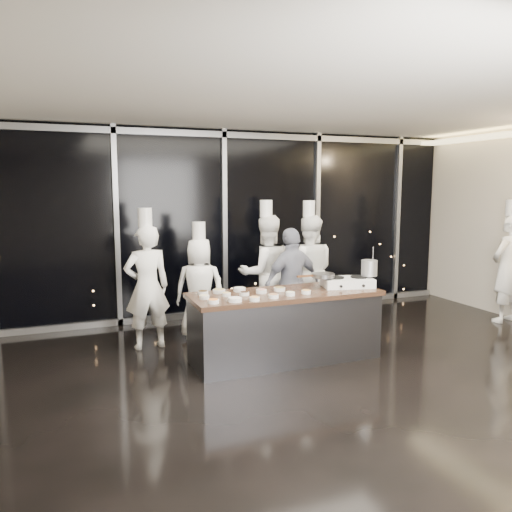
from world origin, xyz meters
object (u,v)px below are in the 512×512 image
(demo_counter, at_px, (285,326))
(chef_right, at_px, (308,271))
(guest, at_px, (292,283))
(frying_pan, at_px, (322,275))
(chef_side, at_px, (507,267))
(chef_far_left, at_px, (147,286))
(chef_left, at_px, (200,287))
(stock_pot, at_px, (369,268))
(stove, at_px, (347,282))
(chef_center, at_px, (266,273))

(demo_counter, bearing_deg, chef_right, 52.48)
(chef_right, bearing_deg, guest, 66.30)
(frying_pan, height_order, chef_side, chef_side)
(chef_right, bearing_deg, frying_pan, 93.54)
(chef_far_left, relative_size, chef_right, 0.97)
(demo_counter, relative_size, chef_left, 1.42)
(frying_pan, distance_m, chef_side, 3.64)
(chef_right, bearing_deg, chef_left, 22.63)
(stock_pot, xyz_separation_m, chef_side, (2.99, 0.41, -0.23))
(chef_side, bearing_deg, chef_far_left, -18.94)
(demo_counter, relative_size, stove, 3.34)
(stock_pot, bearing_deg, chef_center, 122.96)
(demo_counter, height_order, chef_side, chef_side)
(stove, relative_size, chef_left, 0.42)
(guest, bearing_deg, frying_pan, 84.16)
(guest, bearing_deg, demo_counter, 47.70)
(chef_center, relative_size, guest, 1.24)
(stock_pot, height_order, chef_side, chef_side)
(frying_pan, height_order, chef_right, chef_right)
(chef_far_left, distance_m, chef_center, 1.87)
(frying_pan, xyz_separation_m, guest, (-0.08, 0.76, -0.24))
(demo_counter, bearing_deg, chef_far_left, 143.63)
(chef_left, xyz_separation_m, chef_right, (1.78, -0.01, 0.14))
(stove, distance_m, chef_side, 3.30)
(chef_far_left, height_order, chef_side, chef_side)
(demo_counter, bearing_deg, chef_center, 77.64)
(chef_center, bearing_deg, chef_side, 167.56)
(frying_pan, bearing_deg, chef_left, 150.31)
(stove, bearing_deg, frying_pan, -178.07)
(stock_pot, xyz_separation_m, chef_left, (-1.98, 1.40, -0.38))
(demo_counter, relative_size, chef_side, 1.21)
(stove, distance_m, frying_pan, 0.36)
(stove, bearing_deg, chef_side, 19.55)
(chef_left, distance_m, chef_side, 5.07)
(demo_counter, bearing_deg, chef_side, 4.70)
(chef_far_left, xyz_separation_m, chef_left, (0.79, 0.18, -0.11))
(stove, relative_size, chef_far_left, 0.38)
(frying_pan, height_order, stock_pot, stock_pot)
(stove, bearing_deg, chef_center, 128.18)
(guest, bearing_deg, chef_right, -148.11)
(demo_counter, xyz_separation_m, chef_left, (-0.77, 1.33, 0.31))
(demo_counter, height_order, chef_center, chef_center)
(chef_right, bearing_deg, chef_side, -174.05)
(chef_center, distance_m, guest, 0.56)
(frying_pan, height_order, chef_far_left, chef_far_left)
(demo_counter, distance_m, stove, 1.05)
(chef_left, bearing_deg, stove, 164.38)
(frying_pan, distance_m, chef_far_left, 2.40)
(demo_counter, distance_m, chef_left, 1.57)
(guest, distance_m, chef_side, 3.74)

